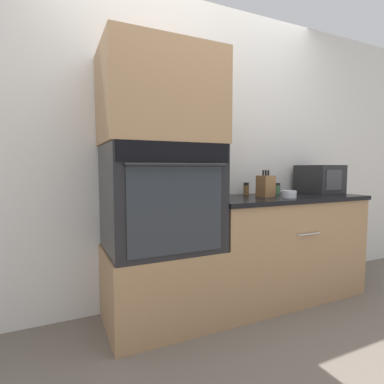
# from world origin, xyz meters

# --- Properties ---
(ground_plane) EXTENTS (12.00, 12.00, 0.00)m
(ground_plane) POSITION_xyz_m (0.00, 0.00, 0.00)
(ground_plane) COLOR #6B6056
(wall_back) EXTENTS (8.00, 0.05, 2.50)m
(wall_back) POSITION_xyz_m (0.00, 0.63, 1.25)
(wall_back) COLOR silver
(wall_back) RESTS_ON ground_plane
(oven_cabinet_base) EXTENTS (0.79, 0.60, 0.54)m
(oven_cabinet_base) POSITION_xyz_m (-0.39, 0.30, 0.27)
(oven_cabinet_base) COLOR #A87F56
(oven_cabinet_base) RESTS_ON ground_plane
(wall_oven) EXTENTS (0.76, 0.64, 0.73)m
(wall_oven) POSITION_xyz_m (-0.39, 0.30, 0.91)
(wall_oven) COLOR black
(wall_oven) RESTS_ON oven_cabinet_base
(oven_cabinet_upper) EXTENTS (0.79, 0.60, 0.63)m
(oven_cabinet_upper) POSITION_xyz_m (-0.39, 0.30, 1.60)
(oven_cabinet_upper) COLOR #A87F56
(oven_cabinet_upper) RESTS_ON wall_oven
(counter_unit) EXTENTS (1.43, 0.63, 0.88)m
(counter_unit) POSITION_xyz_m (0.70, 0.30, 0.44)
(counter_unit) COLOR #A87F56
(counter_unit) RESTS_ON ground_plane
(microwave) EXTENTS (0.31, 0.37, 0.27)m
(microwave) POSITION_xyz_m (1.22, 0.37, 1.01)
(microwave) COLOR #232326
(microwave) RESTS_ON counter_unit
(knife_block) EXTENTS (0.11, 0.13, 0.22)m
(knife_block) POSITION_xyz_m (0.53, 0.31, 0.97)
(knife_block) COLOR olive
(knife_block) RESTS_ON counter_unit
(bowl) EXTENTS (0.12, 0.12, 0.06)m
(bowl) POSITION_xyz_m (0.64, 0.15, 0.91)
(bowl) COLOR silver
(bowl) RESTS_ON counter_unit
(condiment_jar_near) EXTENTS (0.05, 0.05, 0.11)m
(condiment_jar_near) POSITION_xyz_m (0.48, 0.52, 0.93)
(condiment_jar_near) COLOR brown
(condiment_jar_near) RESTS_ON counter_unit
(condiment_jar_mid) EXTENTS (0.04, 0.04, 0.09)m
(condiment_jar_mid) POSITION_xyz_m (0.06, 0.42, 0.92)
(condiment_jar_mid) COLOR silver
(condiment_jar_mid) RESTS_ON counter_unit
(condiment_jar_far) EXTENTS (0.06, 0.06, 0.07)m
(condiment_jar_far) POSITION_xyz_m (0.19, 0.43, 0.91)
(condiment_jar_far) COLOR silver
(condiment_jar_far) RESTS_ON counter_unit
(condiment_jar_back) EXTENTS (0.06, 0.06, 0.10)m
(condiment_jar_back) POSITION_xyz_m (0.82, 0.50, 0.93)
(condiment_jar_back) COLOR #427047
(condiment_jar_back) RESTS_ON counter_unit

